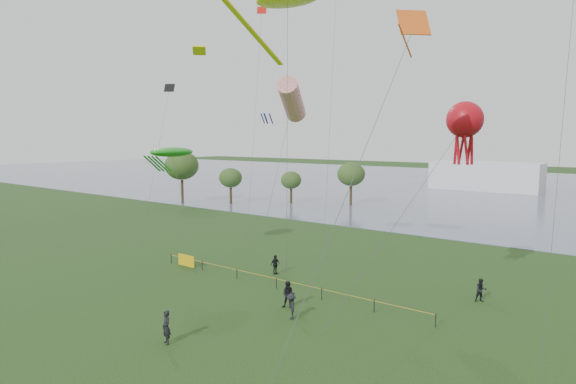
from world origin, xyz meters
The scene contains 14 objects.
lake centered at (0.00, 100.00, 0.02)m, with size 400.00×120.00×0.08m, color slate.
pavilion_left centered at (-12.00, 95.00, 3.00)m, with size 22.00×8.00×6.00m, color white.
trees centered at (-38.25, 47.61, 5.53)m, with size 29.03×20.43×8.88m.
fence centered at (-11.18, 15.21, 0.55)m, with size 24.07×0.07×1.05m.
spectator_a centered at (-1.88, 12.51, 0.89)m, with size 0.87×0.68×1.79m, color black.
spectator_b centered at (-0.59, 11.11, 0.78)m, with size 1.01×0.58×1.56m, color black.
spectator_c centered at (-7.56, 18.15, 0.80)m, with size 0.93×0.39×1.59m, color black.
spectator_f centered at (-3.78, 4.13, 0.92)m, with size 0.67×0.44×1.84m, color black.
spectator_g centered at (7.77, 21.41, 0.80)m, with size 0.78×0.61×1.60m, color black.
kite_stingray centered at (-3.78, 14.77, 20.27)m, with size 4.98×10.03×20.74m.
kite_windsock centered at (-8.98, 22.28, 14.37)m, with size 4.24×9.07×16.28m.
kite_creature centered at (-18.34, 16.60, 9.79)m, with size 7.39×4.74×10.26m.
kite_octopus centered at (6.65, 20.05, 12.19)m, with size 5.66×11.22×13.43m.
kite_delta centered at (6.97, 10.06, 15.71)m, with size 1.62×14.90×17.22m.
Camera 1 is at (16.58, -11.68, 11.06)m, focal length 30.00 mm.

